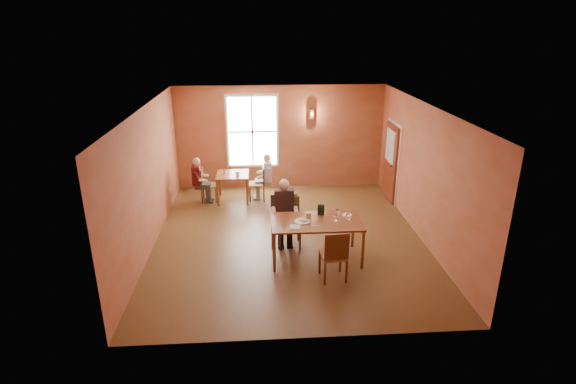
{
  "coord_description": "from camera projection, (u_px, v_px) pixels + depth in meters",
  "views": [
    {
      "loc": [
        -0.65,
        -9.23,
        4.6
      ],
      "look_at": [
        0.0,
        0.2,
        1.05
      ],
      "focal_mm": 28.0,
      "sensor_mm": 36.0,
      "label": 1
    }
  ],
  "objects": [
    {
      "name": "knife",
      "position": [
        314.0,
        226.0,
        8.85
      ],
      "size": [
        0.23,
        0.02,
        0.0
      ],
      "primitive_type": "cube",
      "rotation": [
        0.0,
        0.0,
        0.02
      ],
      "color": "silver",
      "rests_on": "main_table"
    },
    {
      "name": "main_table",
      "position": [
        316.0,
        240.0,
        9.23
      ],
      "size": [
        1.83,
        1.03,
        0.86
      ],
      "primitive_type": null,
      "color": "brown",
      "rests_on": "ground"
    },
    {
      "name": "goblet_c",
      "position": [
        335.0,
        220.0,
        8.87
      ],
      "size": [
        0.12,
        0.12,
        0.22
      ],
      "primitive_type": null,
      "rotation": [
        0.0,
        0.0,
        -0.41
      ],
      "color": "silver",
      "rests_on": "main_table"
    },
    {
      "name": "ceiling",
      "position": [
        289.0,
        107.0,
        9.22
      ],
      "size": [
        6.0,
        7.0,
        0.04
      ],
      "primitive_type": "cube",
      "color": "white",
      "rests_on": "wall_back"
    },
    {
      "name": "cup_a",
      "position": [
        237.0,
        174.0,
        12.1
      ],
      "size": [
        0.12,
        0.12,
        0.09
      ],
      "primitive_type": "imported",
      "rotation": [
        0.0,
        0.0,
        -0.02
      ],
      "color": "silver",
      "rests_on": "second_table"
    },
    {
      "name": "diner_main",
      "position": [
        290.0,
        216.0,
        9.68
      ],
      "size": [
        0.56,
        0.56,
        1.4
      ],
      "primitive_type": null,
      "rotation": [
        0.0,
        0.0,
        3.14
      ],
      "color": "black",
      "rests_on": "ground"
    },
    {
      "name": "second_table",
      "position": [
        233.0,
        187.0,
        12.35
      ],
      "size": [
        0.86,
        0.86,
        0.76
      ],
      "primitive_type": null,
      "color": "brown",
      "rests_on": "ground"
    },
    {
      "name": "wall_right",
      "position": [
        423.0,
        173.0,
        9.94
      ],
      "size": [
        0.04,
        7.0,
        3.0
      ],
      "primitive_type": "cube",
      "color": "brown",
      "rests_on": "ground"
    },
    {
      "name": "diner_white",
      "position": [
        258.0,
        178.0,
        12.31
      ],
      "size": [
        0.49,
        0.49,
        1.24
      ],
      "primitive_type": null,
      "rotation": [
        0.0,
        0.0,
        1.57
      ],
      "color": "white",
      "rests_on": "ground"
    },
    {
      "name": "chair_empty",
      "position": [
        333.0,
        254.0,
        8.48
      ],
      "size": [
        0.5,
        0.5,
        1.04
      ],
      "primitive_type": null,
      "rotation": [
        0.0,
        0.0,
        0.1
      ],
      "color": "#4D2714",
      "rests_on": "ground"
    },
    {
      "name": "menu_stand",
      "position": [
        321.0,
        210.0,
        9.32
      ],
      "size": [
        0.15,
        0.1,
        0.23
      ],
      "primitive_type": "cube",
      "rotation": [
        0.0,
        0.0,
        -0.21
      ],
      "color": "black",
      "rests_on": "main_table"
    },
    {
      "name": "wall_sconce",
      "position": [
        312.0,
        114.0,
        12.74
      ],
      "size": [
        0.16,
        0.16,
        0.28
      ],
      "primitive_type": "cylinder",
      "color": "brown",
      "rests_on": "wall_back"
    },
    {
      "name": "plate_food",
      "position": [
        302.0,
        221.0,
        9.03
      ],
      "size": [
        0.33,
        0.33,
        0.04
      ],
      "primitive_type": "cylinder",
      "rotation": [
        0.0,
        0.0,
        -0.04
      ],
      "color": "white",
      "rests_on": "main_table"
    },
    {
      "name": "chair_diner_maroon",
      "position": [
        209.0,
        185.0,
        12.28
      ],
      "size": [
        0.42,
        0.42,
        0.94
      ],
      "primitive_type": null,
      "rotation": [
        0.0,
        0.0,
        -1.57
      ],
      "color": "#3B2512",
      "rests_on": "ground"
    },
    {
      "name": "cup_b",
      "position": [
        225.0,
        172.0,
        12.27
      ],
      "size": [
        0.13,
        0.13,
        0.09
      ],
      "primitive_type": "imported",
      "rotation": [
        0.0,
        0.0,
        -0.4
      ],
      "color": "silver",
      "rests_on": "second_table"
    },
    {
      "name": "wall_left",
      "position": [
        148.0,
        179.0,
        9.56
      ],
      "size": [
        0.04,
        7.0,
        3.0
      ],
      "primitive_type": "cube",
      "color": "brown",
      "rests_on": "ground"
    },
    {
      "name": "side_plate",
      "position": [
        347.0,
        215.0,
        9.35
      ],
      "size": [
        0.23,
        0.23,
        0.02
      ],
      "primitive_type": "cylinder",
      "rotation": [
        0.0,
        0.0,
        -0.19
      ],
      "color": "white",
      "rests_on": "main_table"
    },
    {
      "name": "wall_front",
      "position": [
        306.0,
        253.0,
        6.48
      ],
      "size": [
        6.0,
        0.04,
        3.0
      ],
      "primitive_type": "cube",
      "color": "brown",
      "rests_on": "ground"
    },
    {
      "name": "chair_diner_main",
      "position": [
        289.0,
        223.0,
        9.77
      ],
      "size": [
        0.48,
        0.48,
        1.08
      ],
      "primitive_type": null,
      "rotation": [
        0.0,
        0.0,
        3.14
      ],
      "color": "brown",
      "rests_on": "ground"
    },
    {
      "name": "ground",
      "position": [
        289.0,
        238.0,
        10.28
      ],
      "size": [
        6.0,
        7.0,
        0.01
      ],
      "primitive_type": "cube",
      "color": "brown",
      "rests_on": "ground"
    },
    {
      "name": "chair_diner_white",
      "position": [
        257.0,
        183.0,
        12.36
      ],
      "size": [
        0.43,
        0.43,
        0.96
      ],
      "primitive_type": null,
      "rotation": [
        0.0,
        0.0,
        1.57
      ],
      "color": "#3D2214",
      "rests_on": "ground"
    },
    {
      "name": "napkin",
      "position": [
        295.0,
        227.0,
        8.82
      ],
      "size": [
        0.24,
        0.24,
        0.01
      ],
      "primitive_type": "cube",
      "rotation": [
        0.0,
        0.0,
        -0.23
      ],
      "color": "silver",
      "rests_on": "main_table"
    },
    {
      "name": "wall_back",
      "position": [
        280.0,
        138.0,
        13.02
      ],
      "size": [
        6.0,
        0.04,
        3.0
      ],
      "primitive_type": "cube",
      "color": "brown",
      "rests_on": "ground"
    },
    {
      "name": "goblet_a",
      "position": [
        337.0,
        214.0,
        9.18
      ],
      "size": [
        0.11,
        0.11,
        0.2
      ],
      "primitive_type": null,
      "rotation": [
        0.0,
        0.0,
        0.39
      ],
      "color": "white",
      "rests_on": "main_table"
    },
    {
      "name": "window",
      "position": [
        252.0,
        132.0,
        12.85
      ],
      "size": [
        1.36,
        0.1,
        1.96
      ],
      "primitive_type": "cube",
      "color": "white",
      "rests_on": "wall_back"
    },
    {
      "name": "goblet_b",
      "position": [
        348.0,
        218.0,
        8.95
      ],
      "size": [
        0.1,
        0.1,
        0.21
      ],
      "primitive_type": null,
      "rotation": [
        0.0,
        0.0,
        -0.22
      ],
      "color": "white",
      "rests_on": "main_table"
    },
    {
      "name": "sandwich",
      "position": [
        309.0,
        216.0,
        9.14
      ],
      "size": [
        0.1,
        0.1,
        0.12
      ],
      "primitive_type": "cube",
      "rotation": [
        0.0,
        0.0,
        0.01
      ],
      "color": "tan",
      "rests_on": "main_table"
    },
    {
      "name": "diner_maroon",
      "position": [
        208.0,
        180.0,
        12.23
      ],
      "size": [
        0.49,
        0.49,
        1.22
      ],
      "primitive_type": null,
      "rotation": [
        0.0,
        0.0,
        -1.57
      ],
      "color": "maroon",
      "rests_on": "ground"
    },
    {
      "name": "door",
      "position": [
        390.0,
        162.0,
        12.25
      ],
      "size": [
        0.12,
        1.04,
        2.1
      ],
      "primitive_type": "cube",
      "color": "maroon",
      "rests_on": "ground"
    }
  ]
}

